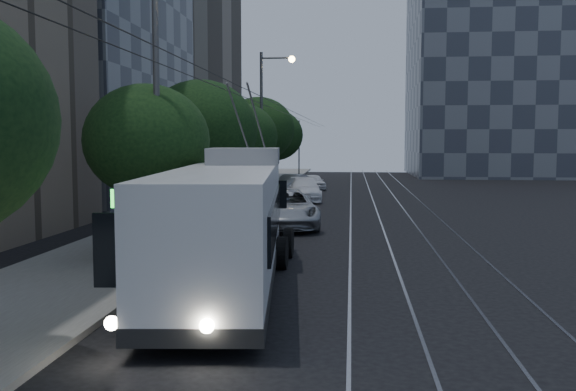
% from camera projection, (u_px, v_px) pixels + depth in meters
% --- Properties ---
extents(ground, '(120.00, 120.00, 0.00)m').
position_uv_depth(ground, '(340.00, 275.00, 18.76)').
color(ground, black).
rests_on(ground, ground).
extents(sidewalk, '(5.00, 90.00, 0.15)m').
position_uv_depth(sidewalk, '(224.00, 203.00, 39.32)').
color(sidewalk, slate).
rests_on(sidewalk, ground).
extents(tram_rails, '(4.52, 90.00, 0.02)m').
position_uv_depth(tram_rails, '(388.00, 206.00, 38.34)').
color(tram_rails, '#92929A').
rests_on(tram_rails, ground).
extents(overhead_wires, '(2.23, 90.00, 6.00)m').
position_uv_depth(overhead_wires, '(264.00, 148.00, 38.77)').
color(overhead_wires, black).
rests_on(overhead_wires, ground).
extents(building_distant_right, '(22.00, 18.00, 24.00)m').
position_uv_depth(building_distant_right, '(514.00, 66.00, 70.48)').
color(building_distant_right, '#3E434F').
rests_on(building_distant_right, ground).
extents(trolleybus, '(3.67, 12.47, 5.63)m').
position_uv_depth(trolleybus, '(227.00, 224.00, 17.21)').
color(trolleybus, white).
rests_on(trolleybus, ground).
extents(pickup_silver, '(3.78, 6.51, 1.70)m').
position_uv_depth(pickup_silver, '(285.00, 208.00, 29.02)').
color(pickup_silver, '#A5A8AD').
rests_on(pickup_silver, ground).
extents(car_white_a, '(2.22, 4.69, 1.55)m').
position_uv_depth(car_white_a, '(281.00, 201.00, 33.14)').
color(car_white_a, white).
rests_on(car_white_a, ground).
extents(car_white_b, '(2.57, 5.27, 1.48)m').
position_uv_depth(car_white_b, '(305.00, 190.00, 41.35)').
color(car_white_b, white).
rests_on(car_white_b, ground).
extents(car_white_c, '(2.93, 4.39, 1.37)m').
position_uv_depth(car_white_c, '(291.00, 184.00, 47.67)').
color(car_white_c, '#B6B6BA').
rests_on(car_white_c, ground).
extents(car_white_d, '(2.40, 3.85, 1.22)m').
position_uv_depth(car_white_d, '(313.00, 182.00, 50.99)').
color(car_white_d, white).
rests_on(car_white_d, ground).
extents(tree_1, '(4.19, 4.19, 5.81)m').
position_uv_depth(tree_1, '(147.00, 141.00, 21.33)').
color(tree_1, '#32231B').
rests_on(tree_1, ground).
extents(tree_2, '(5.11, 5.11, 6.67)m').
position_uv_depth(tree_2, '(201.00, 131.00, 29.07)').
color(tree_2, '#32231B').
rests_on(tree_2, ground).
extents(tree_3, '(4.70, 4.70, 6.24)m').
position_uv_depth(tree_3, '(240.00, 137.00, 40.06)').
color(tree_3, '#32231B').
rests_on(tree_3, ground).
extents(tree_4, '(5.26, 5.26, 7.08)m').
position_uv_depth(tree_4, '(259.00, 129.00, 47.02)').
color(tree_4, '#32231B').
rests_on(tree_4, ground).
extents(tree_5, '(5.04, 5.04, 6.63)m').
position_uv_depth(tree_5, '(275.00, 135.00, 56.78)').
color(tree_5, '#32231B').
rests_on(tree_5, ground).
extents(streetlamp_near, '(2.34, 0.44, 9.61)m').
position_uv_depth(streetlamp_near, '(169.00, 80.00, 19.98)').
color(streetlamp_near, '#4F4F51').
rests_on(streetlamp_near, ground).
extents(streetlamp_far, '(2.38, 0.44, 9.80)m').
position_uv_depth(streetlamp_far, '(267.00, 111.00, 43.22)').
color(streetlamp_far, '#4F4F51').
rests_on(streetlamp_far, ground).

